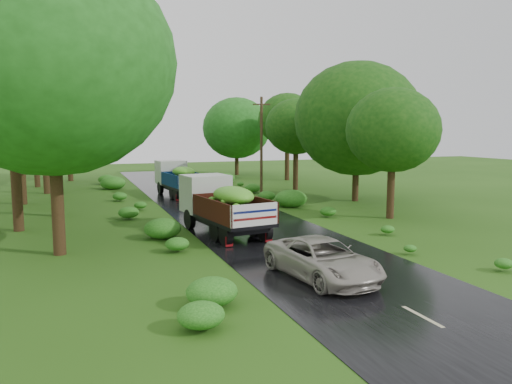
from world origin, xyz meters
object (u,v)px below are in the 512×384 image
truck_far (178,177)px  utility_pole (261,146)px  car (322,259)px  truck_near (221,202)px

truck_far → utility_pole: size_ratio=0.86×
truck_far → utility_pole: (5.64, -2.51, 2.30)m
truck_far → utility_pole: 6.59m
car → truck_far: bearing=83.5°
truck_near → utility_pole: size_ratio=0.90×
truck_far → car: bearing=-95.6°
truck_far → utility_pole: utility_pole is taller
truck_near → car: truck_near is taller
utility_pole → car: bearing=-91.7°
truck_far → car: 22.32m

